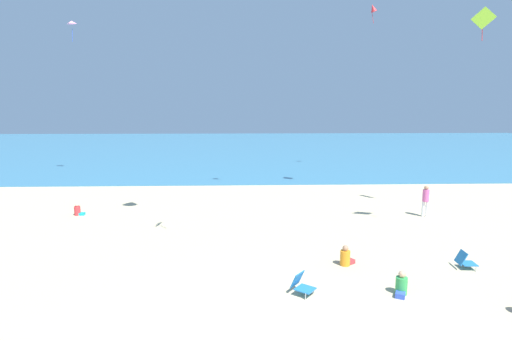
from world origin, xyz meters
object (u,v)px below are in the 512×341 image
(kite_red, at_px, (373,8))
(kite_pink, at_px, (71,23))
(person_4, at_px, (346,258))
(person_5, at_px, (78,211))
(person_1, at_px, (426,199))
(kite_lime, at_px, (483,18))
(person_2, at_px, (401,286))
(beach_chair_near_camera, at_px, (301,284))
(beach_chair_far_right, at_px, (465,260))

(kite_red, bearing_deg, kite_pink, -176.10)
(person_4, relative_size, person_5, 1.12)
(kite_red, height_order, kite_pink, kite_red)
(person_1, height_order, kite_pink, kite_pink)
(person_4, xyz_separation_m, kite_lime, (7.78, 5.95, 9.36))
(person_2, bearing_deg, kite_lime, 167.33)
(kite_red, distance_m, kite_pink, 23.98)
(person_2, distance_m, person_5, 16.07)
(beach_chair_near_camera, relative_size, person_5, 1.25)
(kite_red, height_order, kite_lime, kite_red)
(beach_chair_far_right, distance_m, person_2, 3.45)
(person_1, height_order, person_5, person_1)
(beach_chair_far_right, height_order, person_2, person_2)
(person_2, bearing_deg, person_5, -98.56)
(person_1, bearing_deg, person_2, -12.41)
(beach_chair_far_right, height_order, kite_red, kite_red)
(beach_chair_near_camera, xyz_separation_m, kite_red, (9.14, 22.76, 13.33))
(kite_red, bearing_deg, person_1, -96.23)
(beach_chair_far_right, bearing_deg, beach_chair_near_camera, -160.40)
(beach_chair_far_right, xyz_separation_m, person_1, (1.67, 6.54, 0.64))
(beach_chair_near_camera, relative_size, kite_lime, 0.52)
(kite_red, xyz_separation_m, kite_lime, (0.53, -14.68, -3.99))
(beach_chair_far_right, relative_size, person_1, 0.41)
(beach_chair_far_right, relative_size, kite_pink, 0.42)
(beach_chair_far_right, xyz_separation_m, person_2, (-2.94, -1.80, -0.02))
(beach_chair_near_camera, distance_m, person_4, 2.84)
(beach_chair_far_right, height_order, person_1, person_1)
(person_1, distance_m, kite_red, 19.38)
(person_4, distance_m, kite_pink, 27.83)
(beach_chair_near_camera, bearing_deg, person_1, 85.95)
(person_5, bearing_deg, kite_lime, -1.82)
(person_1, distance_m, person_5, 17.77)
(person_4, xyz_separation_m, kite_pink, (-16.62, 19.01, 11.70))
(beach_chair_far_right, xyz_separation_m, kite_lime, (3.79, 6.41, 9.34))
(person_4, height_order, person_5, person_4)
(kite_red, relative_size, kite_pink, 1.02)
(beach_chair_near_camera, xyz_separation_m, person_2, (2.94, -0.14, -0.04))
(kite_red, xyz_separation_m, kite_pink, (-23.87, -1.63, -1.65))
(person_1, height_order, kite_red, kite_red)
(kite_lime, bearing_deg, person_2, -129.31)
(kite_lime, bearing_deg, person_1, 176.53)
(beach_chair_far_right, xyz_separation_m, person_5, (-16.07, 7.46, -0.05))
(person_2, bearing_deg, person_4, -128.41)
(person_4, bearing_deg, person_2, -99.93)
(kite_lime, bearing_deg, kite_pink, 151.86)
(beach_chair_far_right, relative_size, kite_lime, 0.41)
(beach_chair_near_camera, relative_size, person_2, 1.14)
(beach_chair_far_right, bearing_deg, kite_pink, 140.45)
(person_4, xyz_separation_m, kite_red, (7.25, 20.63, 13.36))
(beach_chair_near_camera, bearing_deg, person_4, 86.91)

